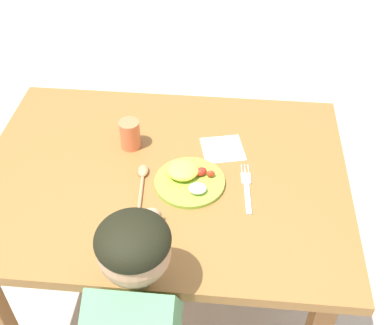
# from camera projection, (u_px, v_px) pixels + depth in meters

# --- Properties ---
(ground_plane) EXTENTS (8.00, 8.00, 0.00)m
(ground_plane) POSITION_uv_depth(u_px,v_px,m) (169.00, 291.00, 1.97)
(ground_plane) COLOR beige
(dining_table) EXTENTS (1.15, 0.85, 0.67)m
(dining_table) POSITION_uv_depth(u_px,v_px,m) (164.00, 191.00, 1.57)
(dining_table) COLOR olive
(dining_table) RESTS_ON ground_plane
(plate) EXTENTS (0.21, 0.21, 0.05)m
(plate) POSITION_uv_depth(u_px,v_px,m) (188.00, 178.00, 1.47)
(plate) COLOR #8EBD3B
(plate) RESTS_ON dining_table
(fork) EXTENTS (0.04, 0.21, 0.01)m
(fork) POSITION_uv_depth(u_px,v_px,m) (247.00, 189.00, 1.46)
(fork) COLOR silver
(fork) RESTS_ON dining_table
(spoon) EXTENTS (0.04, 0.21, 0.02)m
(spoon) POSITION_uv_depth(u_px,v_px,m) (142.00, 180.00, 1.48)
(spoon) COLOR tan
(spoon) RESTS_ON dining_table
(drinking_cup) EXTENTS (0.07, 0.07, 0.10)m
(drinking_cup) POSITION_uv_depth(u_px,v_px,m) (130.00, 134.00, 1.58)
(drinking_cup) COLOR #EB6F44
(drinking_cup) RESTS_ON dining_table
(napkin) EXTENTS (0.16, 0.16, 0.00)m
(napkin) POSITION_uv_depth(u_px,v_px,m) (223.00, 149.00, 1.59)
(napkin) COLOR white
(napkin) RESTS_ON dining_table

